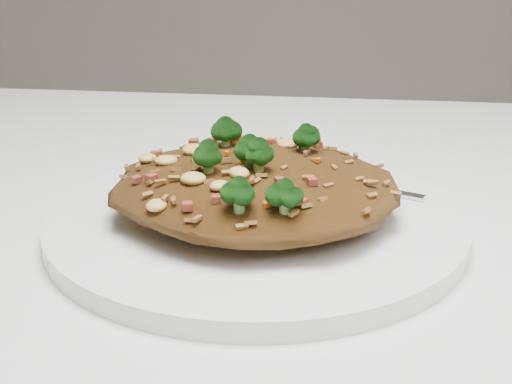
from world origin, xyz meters
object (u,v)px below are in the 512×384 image
dining_table (416,347)px  fried_rice (256,177)px  plate (256,221)px  fork (333,181)px

dining_table → fried_rice: bearing=-177.9°
plate → fried_rice: (0.00, -0.00, 0.03)m
fried_rice → fork: (0.05, 0.06, -0.02)m
dining_table → fried_rice: 0.18m
dining_table → fried_rice: size_ratio=6.01×
plate → fork: 0.08m
fried_rice → fork: size_ratio=1.28×
fork → dining_table: bearing=-19.4°
dining_table → fork: bearing=138.1°
fried_rice → dining_table: bearing=2.1°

